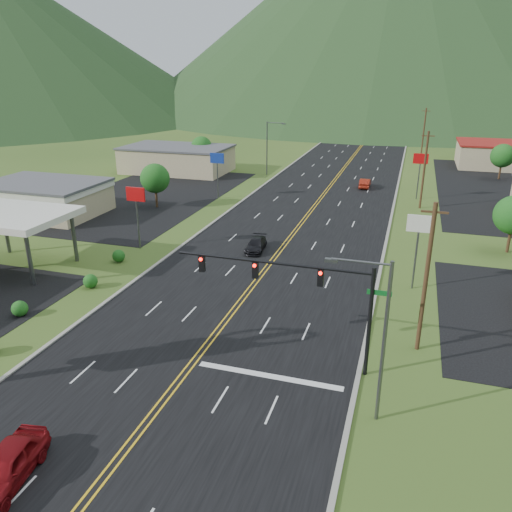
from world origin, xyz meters
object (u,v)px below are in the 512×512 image
(car_red_near, at_px, (6,467))
(traffic_signal, at_px, (303,286))
(streetlight_west, at_px, (269,145))
(streetlight_east, at_px, (378,332))
(gas_canopy, at_px, (12,217))
(car_red_far, at_px, (365,183))
(car_dark_mid, at_px, (256,245))

(car_red_near, bearing_deg, traffic_signal, 42.54)
(traffic_signal, relative_size, streetlight_west, 1.46)
(streetlight_east, bearing_deg, gas_canopy, 160.12)
(streetlight_west, bearing_deg, car_red_near, -83.65)
(streetlight_east, relative_size, car_red_far, 2.10)
(streetlight_west, height_order, car_red_far, streetlight_west)
(gas_canopy, xyz_separation_m, car_red_near, (18.05, -21.37, -4.04))
(gas_canopy, relative_size, car_red_near, 2.06)
(traffic_signal, xyz_separation_m, car_red_near, (-10.44, -13.37, -4.50))
(streetlight_west, distance_m, car_red_near, 69.94)
(car_dark_mid, bearing_deg, gas_canopy, -156.85)
(traffic_signal, xyz_separation_m, car_red_far, (-1.18, 50.88, -4.62))
(streetlight_east, distance_m, streetlight_west, 64.21)
(traffic_signal, relative_size, car_red_near, 2.70)
(streetlight_west, relative_size, car_red_far, 2.10)
(car_red_far, bearing_deg, streetlight_west, -17.10)
(streetlight_east, bearing_deg, car_dark_mid, 120.64)
(car_dark_mid, bearing_deg, streetlight_west, 98.44)
(traffic_signal, bearing_deg, streetlight_west, 107.97)
(traffic_signal, bearing_deg, car_red_near, -127.98)
(gas_canopy, relative_size, car_red_far, 2.33)
(streetlight_east, xyz_separation_m, car_red_near, (-15.13, -9.37, -4.35))
(streetlight_west, relative_size, gas_canopy, 0.90)
(car_dark_mid, distance_m, car_red_far, 32.95)
(gas_canopy, bearing_deg, car_dark_mid, 28.82)
(car_red_far, bearing_deg, car_dark_mid, 76.28)
(streetlight_west, distance_m, gas_canopy, 49.10)
(car_dark_mid, bearing_deg, car_red_far, 70.92)
(streetlight_east, bearing_deg, car_red_far, 96.11)
(traffic_signal, bearing_deg, gas_canopy, 164.30)
(gas_canopy, height_order, car_red_far, gas_canopy)
(streetlight_west, bearing_deg, gas_canopy, -102.13)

